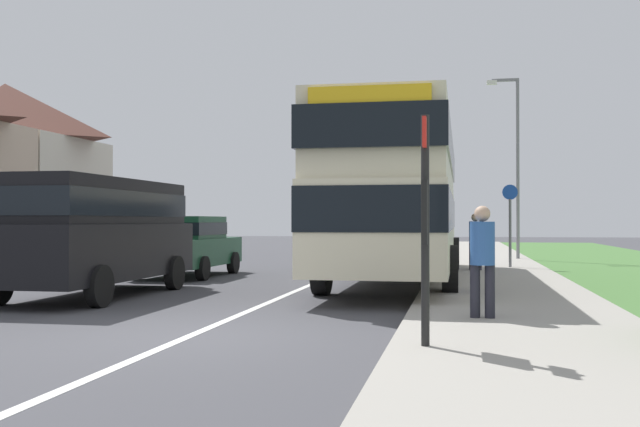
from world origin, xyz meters
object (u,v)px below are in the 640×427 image
Objects in this scene: pedestrian_at_stop at (482,256)px; cycle_route_sign at (510,222)px; parked_van_black at (95,227)px; parked_car_dark_green at (187,243)px; pedestrian_walking_away at (475,239)px; double_decker_bus at (398,192)px; street_lamp_mid at (514,155)px; bus_stop_sign at (425,213)px.

cycle_route_sign is at bearing 84.53° from pedestrian_at_stop.
parked_car_dark_green is at bearing 91.62° from parked_van_black.
pedestrian_walking_away is at bearing 89.45° from pedestrian_at_stop.
double_decker_bus is 5.54m from cycle_route_sign.
cycle_route_sign is (8.34, 8.97, 0.09)m from parked_van_black.
street_lamp_mid is (0.48, 5.06, 2.39)m from cycle_route_sign.
cycle_route_sign reaches higher than pedestrian_walking_away.
street_lamp_mid reaches higher than bus_stop_sign.
double_decker_bus reaches higher than pedestrian_at_stop.
parked_van_black is 7.72m from pedestrian_at_stop.
cycle_route_sign is (1.02, 1.52, 0.45)m from pedestrian_walking_away.
parked_van_black is at bearing -122.16° from street_lamp_mid.
parked_van_black is 1.34× the size of parked_car_dark_green.
bus_stop_sign reaches higher than cycle_route_sign.
pedestrian_walking_away is at bearing 86.53° from bus_stop_sign.
double_decker_bus is 7.27m from pedestrian_at_stop.
parked_van_black reaches higher than parked_car_dark_green.
double_decker_bus is 7.00m from parked_van_black.
double_decker_bus is 2.87× the size of parked_car_dark_green.
double_decker_bus is 6.85× the size of pedestrian_walking_away.
double_decker_bus reaches higher than cycle_route_sign.
pedestrian_at_stop is 11.73m from cycle_route_sign.
parked_car_dark_green is (-0.15, 5.22, -0.47)m from parked_van_black.
bus_stop_sign is 14.22m from cycle_route_sign.
parked_van_black is 5.24m from parked_car_dark_green.
cycle_route_sign reaches higher than parked_car_dark_green.
pedestrian_at_stop is at bearing -95.44° from street_lamp_mid.
double_decker_bus is 3.85m from pedestrian_walking_away.
parked_car_dark_green is 9.30m from cycle_route_sign.
street_lamp_mid reaches higher than parked_car_dark_green.
bus_stop_sign is at bearing -96.73° from street_lamp_mid.
cycle_route_sign is (8.49, 3.75, 0.55)m from parked_car_dark_green.
double_decker_bus is 4.40× the size of bus_stop_sign.
pedestrian_at_stop is (7.37, -7.92, 0.10)m from parked_car_dark_green.
pedestrian_at_stop is 0.25× the size of street_lamp_mid.
parked_van_black is at bearing 159.53° from pedestrian_at_stop.
street_lamp_mid is at bearing 71.13° from double_decker_bus.
pedestrian_at_stop is 17.04m from street_lamp_mid.
cycle_route_sign is at bearing 58.69° from double_decker_bus.
street_lamp_mid is (2.26, 19.17, 2.28)m from bus_stop_sign.
pedestrian_at_stop is 2.60m from bus_stop_sign.
parked_van_black is (-5.48, -4.27, -0.80)m from double_decker_bus.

